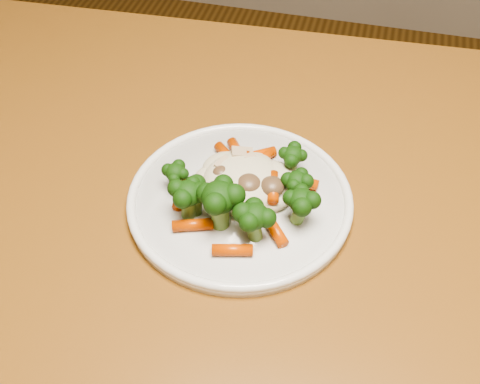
{
  "coord_description": "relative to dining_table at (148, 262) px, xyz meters",
  "views": [
    {
      "loc": [
        0.07,
        -0.63,
        1.23
      ],
      "look_at": [
        -0.03,
        -0.21,
        0.77
      ],
      "focal_mm": 45.0,
      "sensor_mm": 36.0,
      "label": 1
    }
  ],
  "objects": [
    {
      "name": "meal",
      "position": [
        0.11,
        0.02,
        0.14
      ],
      "size": [
        0.18,
        0.17,
        0.05
      ],
      "color": "beige",
      "rests_on": "plate"
    },
    {
      "name": "dining_table",
      "position": [
        0.0,
        0.0,
        0.0
      ],
      "size": [
        1.18,
        0.82,
        0.75
      ],
      "rotation": [
        0.0,
        0.0,
        0.05
      ],
      "color": "brown",
      "rests_on": "ground"
    },
    {
      "name": "plate",
      "position": [
        0.11,
        0.03,
        0.11
      ],
      "size": [
        0.24,
        0.24,
        0.01
      ],
      "primitive_type": "cylinder",
      "color": "white",
      "rests_on": "dining_table"
    }
  ]
}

